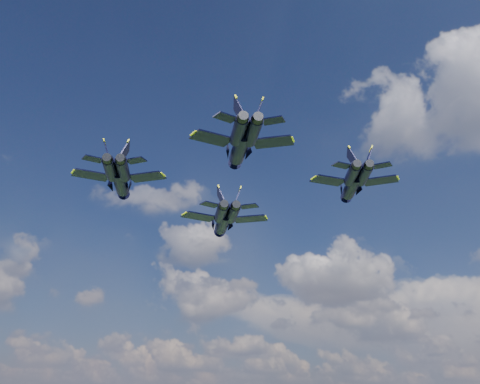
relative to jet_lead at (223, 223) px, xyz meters
name	(u,v)px	position (x,y,z in m)	size (l,w,h in m)	color
jet_lead	(223,223)	(0.00, 0.00, 0.00)	(16.27, 15.38, 4.31)	black
jet_left	(121,183)	(-0.02, -21.49, 0.54)	(14.32, 14.45, 3.91)	black
jet_right	(351,187)	(24.38, -0.63, 0.11)	(12.98, 14.36, 3.73)	black
jet_slot	(239,149)	(24.64, -25.35, -2.95)	(12.88, 12.19, 3.41)	black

